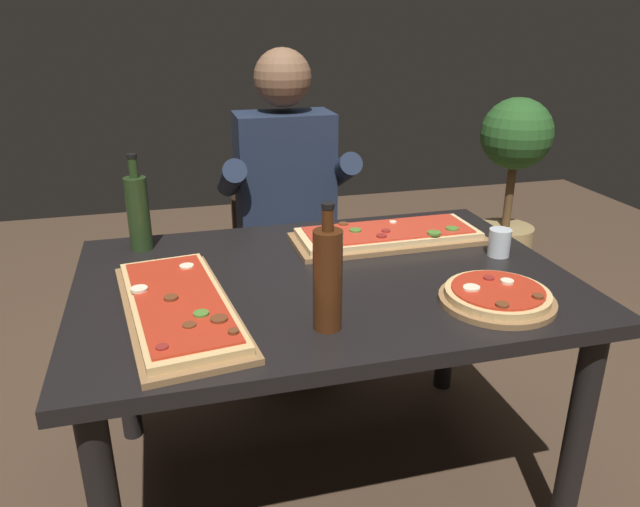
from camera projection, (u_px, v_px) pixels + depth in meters
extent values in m
plane|color=#4C3828|center=(324.00, 478.00, 2.01)|extent=(6.40, 6.40, 0.00)
cube|color=black|center=(324.00, 282.00, 1.74)|extent=(1.40, 0.96, 0.04)
cylinder|color=black|center=(577.00, 437.00, 1.67)|extent=(0.07, 0.07, 0.70)
cylinder|color=black|center=(122.00, 352.00, 2.09)|extent=(0.07, 0.07, 0.70)
cylinder|color=black|center=(448.00, 310.00, 2.39)|extent=(0.07, 0.07, 0.70)
cube|color=olive|center=(388.00, 239.00, 2.00)|extent=(0.63, 0.26, 0.02)
cube|color=#E5C184|center=(388.00, 234.00, 1.99)|extent=(0.59, 0.23, 0.02)
cube|color=red|center=(388.00, 230.00, 1.99)|extent=(0.55, 0.20, 0.01)
cylinder|color=#4C7F2D|center=(355.00, 230.00, 1.97)|extent=(0.04, 0.04, 0.01)
cylinder|color=#4C7F2D|center=(452.00, 229.00, 1.98)|extent=(0.04, 0.04, 0.01)
cylinder|color=brown|center=(343.00, 224.00, 2.03)|extent=(0.03, 0.03, 0.00)
cylinder|color=maroon|center=(382.00, 236.00, 1.92)|extent=(0.03, 0.03, 0.01)
cylinder|color=maroon|center=(386.00, 231.00, 1.96)|extent=(0.03, 0.03, 0.01)
cylinder|color=brown|center=(327.00, 231.00, 1.96)|extent=(0.04, 0.04, 0.01)
cylinder|color=#4C7F2D|center=(434.00, 233.00, 1.94)|extent=(0.04, 0.04, 0.01)
cylinder|color=beige|center=(393.00, 222.00, 2.05)|extent=(0.02, 0.02, 0.00)
cylinder|color=brown|center=(336.00, 231.00, 1.96)|extent=(0.04, 0.04, 0.01)
cylinder|color=beige|center=(324.00, 238.00, 1.90)|extent=(0.03, 0.03, 0.01)
cube|color=olive|center=(179.00, 310.00, 1.52)|extent=(0.34, 0.66, 0.02)
cube|color=#DBB270|center=(178.00, 304.00, 1.51)|extent=(0.30, 0.62, 0.02)
cube|color=#B72D19|center=(178.00, 299.00, 1.51)|extent=(0.27, 0.57, 0.01)
cylinder|color=brown|center=(233.00, 331.00, 1.34)|extent=(0.02, 0.02, 0.01)
cylinder|color=brown|center=(219.00, 319.00, 1.40)|extent=(0.04, 0.04, 0.01)
cylinder|color=maroon|center=(162.00, 347.00, 1.28)|extent=(0.03, 0.03, 0.00)
cylinder|color=brown|center=(189.00, 325.00, 1.37)|extent=(0.03, 0.03, 0.00)
cylinder|color=#4C7F2D|center=(201.00, 313.00, 1.42)|extent=(0.04, 0.04, 0.01)
cylinder|color=beige|center=(139.00, 289.00, 1.55)|extent=(0.04, 0.04, 0.01)
cylinder|color=beige|center=(187.00, 266.00, 1.69)|extent=(0.04, 0.04, 0.00)
cylinder|color=brown|center=(171.00, 298.00, 1.50)|extent=(0.04, 0.04, 0.01)
cylinder|color=olive|center=(497.00, 300.00, 1.57)|extent=(0.30, 0.30, 0.02)
cylinder|color=#DBB270|center=(497.00, 294.00, 1.56)|extent=(0.27, 0.27, 0.02)
cylinder|color=#B72D19|center=(498.00, 290.00, 1.56)|extent=(0.24, 0.24, 0.01)
cylinder|color=maroon|center=(489.00, 278.00, 1.61)|extent=(0.03, 0.03, 0.01)
cylinder|color=beige|center=(472.00, 288.00, 1.56)|extent=(0.04, 0.04, 0.01)
cylinder|color=brown|center=(502.00, 305.00, 1.46)|extent=(0.03, 0.03, 0.01)
cylinder|color=brown|center=(538.00, 296.00, 1.51)|extent=(0.03, 0.03, 0.01)
cylinder|color=beige|center=(507.00, 281.00, 1.59)|extent=(0.03, 0.03, 0.01)
cylinder|color=beige|center=(469.00, 289.00, 1.55)|extent=(0.03, 0.03, 0.01)
cylinder|color=#233819|center=(138.00, 214.00, 1.89)|extent=(0.07, 0.07, 0.23)
cylinder|color=#233819|center=(133.00, 168.00, 1.84)|extent=(0.03, 0.03, 0.06)
cylinder|color=black|center=(132.00, 156.00, 1.83)|extent=(0.03, 0.03, 0.01)
cylinder|color=#47230F|center=(328.00, 281.00, 1.41)|extent=(0.07, 0.07, 0.25)
cylinder|color=#47230F|center=(328.00, 220.00, 1.35)|extent=(0.03, 0.03, 0.05)
cylinder|color=black|center=(328.00, 206.00, 1.34)|extent=(0.03, 0.03, 0.01)
cylinder|color=silver|center=(499.00, 243.00, 1.87)|extent=(0.07, 0.07, 0.09)
cylinder|color=#5B3814|center=(499.00, 249.00, 1.88)|extent=(0.06, 0.06, 0.05)
cube|color=#3D2B1E|center=(287.00, 270.00, 2.56)|extent=(0.44, 0.44, 0.04)
cube|color=#3D2B1E|center=(276.00, 205.00, 2.66)|extent=(0.40, 0.04, 0.42)
cylinder|color=#3D2B1E|center=(252.00, 343.00, 2.43)|extent=(0.04, 0.04, 0.41)
cylinder|color=#3D2B1E|center=(342.00, 332.00, 2.52)|extent=(0.04, 0.04, 0.41)
cylinder|color=#3D2B1E|center=(239.00, 303.00, 2.77)|extent=(0.04, 0.04, 0.41)
cylinder|color=#3D2B1E|center=(319.00, 294.00, 2.86)|extent=(0.04, 0.04, 0.41)
cylinder|color=#23232D|center=(273.00, 335.00, 2.45)|extent=(0.11, 0.11, 0.45)
cylinder|color=#23232D|center=(320.00, 329.00, 2.50)|extent=(0.11, 0.11, 0.45)
cube|color=#23232D|center=(292.00, 261.00, 2.44)|extent=(0.34, 0.40, 0.12)
cube|color=#1E283D|center=(285.00, 178.00, 2.42)|extent=(0.38, 0.22, 0.52)
sphere|color=brown|center=(283.00, 78.00, 2.27)|extent=(0.22, 0.22, 0.22)
cylinder|color=#1E283D|center=(231.00, 178.00, 2.31)|extent=(0.09, 0.31, 0.21)
cylinder|color=#1E283D|center=(341.00, 171.00, 2.41)|extent=(0.09, 0.31, 0.21)
cylinder|color=tan|center=(502.00, 259.00, 3.32)|extent=(0.30, 0.30, 0.38)
cylinder|color=brown|center=(509.00, 195.00, 3.18)|extent=(0.04, 0.04, 0.35)
sphere|color=#285623|center=(517.00, 134.00, 3.06)|extent=(0.36, 0.36, 0.36)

